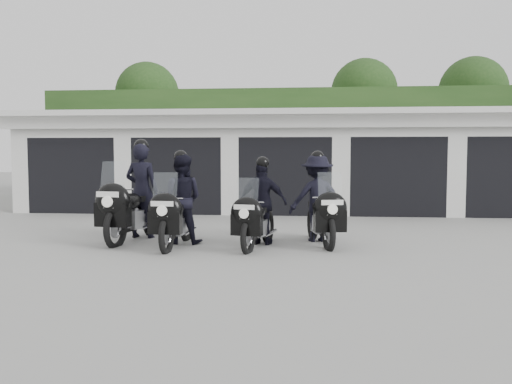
# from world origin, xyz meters

# --- Properties ---
(ground) EXTENTS (80.00, 80.00, 0.00)m
(ground) POSITION_xyz_m (0.00, 0.00, 0.00)
(ground) COLOR gray
(ground) RESTS_ON ground
(garage_block) EXTENTS (16.40, 6.80, 2.96)m
(garage_block) POSITION_xyz_m (-0.00, 8.06, 1.42)
(garage_block) COLOR silver
(garage_block) RESTS_ON ground
(background_vegetation) EXTENTS (20.00, 3.90, 5.80)m
(background_vegetation) POSITION_xyz_m (0.37, 12.92, 2.77)
(background_vegetation) COLOR #1D3A15
(background_vegetation) RESTS_ON ground
(police_bike_a) EXTENTS (0.93, 2.40, 2.10)m
(police_bike_a) POSITION_xyz_m (-2.81, 0.85, 0.83)
(police_bike_a) COLOR black
(police_bike_a) RESTS_ON ground
(police_bike_b) EXTENTS (0.86, 2.13, 1.86)m
(police_bike_b) POSITION_xyz_m (-1.79, 0.35, 0.78)
(police_bike_b) COLOR black
(police_bike_b) RESTS_ON ground
(police_bike_c) EXTENTS (1.03, 1.98, 1.74)m
(police_bike_c) POSITION_xyz_m (-0.24, 0.40, 0.73)
(police_bike_c) COLOR black
(police_bike_c) RESTS_ON ground
(police_bike_d) EXTENTS (1.20, 2.10, 1.85)m
(police_bike_d) POSITION_xyz_m (0.86, 0.90, 0.79)
(police_bike_d) COLOR black
(police_bike_d) RESTS_ON ground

